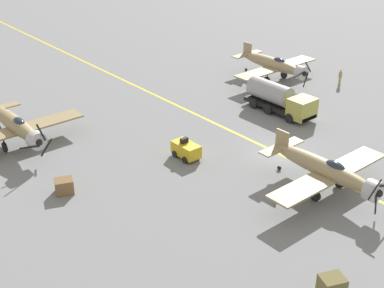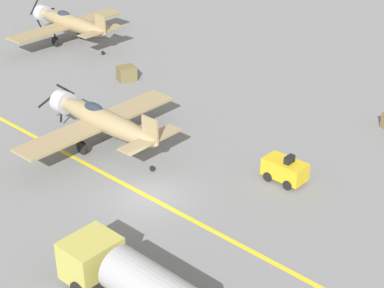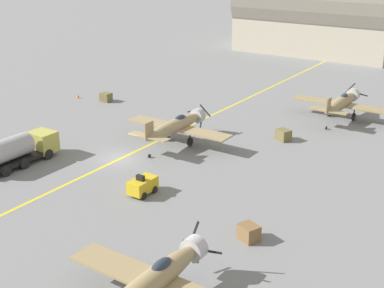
# 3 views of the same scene
# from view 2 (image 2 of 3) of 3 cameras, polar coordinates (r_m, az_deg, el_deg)

# --- Properties ---
(ground_plane) EXTENTS (400.00, 400.00, 0.00)m
(ground_plane) POSITION_cam_2_polar(r_m,az_deg,el_deg) (37.37, -4.04, -4.63)
(ground_plane) COLOR slate
(taxiway_stripe) EXTENTS (0.30, 160.00, 0.01)m
(taxiway_stripe) POSITION_cam_2_polar(r_m,az_deg,el_deg) (37.36, -4.04, -4.63)
(taxiway_stripe) COLOR yellow
(taxiway_stripe) RESTS_ON ground
(airplane_far_right) EXTENTS (12.00, 9.98, 3.65)m
(airplane_far_right) POSITION_cam_2_polar(r_m,az_deg,el_deg) (61.43, -10.86, 10.56)
(airplane_far_right) COLOR #948057
(airplane_far_right) RESTS_ON ground
(airplane_mid_center) EXTENTS (12.00, 9.98, 3.65)m
(airplane_mid_center) POSITION_cam_2_polar(r_m,az_deg,el_deg) (41.81, -8.03, 2.13)
(airplane_mid_center) COLOR #9C885F
(airplane_mid_center) RESTS_ON ground
(fuel_tanker) EXTENTS (2.68, 8.00, 2.98)m
(fuel_tanker) POSITION_cam_2_polar(r_m,az_deg,el_deg) (28.91, -5.18, -12.36)
(fuel_tanker) COLOR black
(fuel_tanker) RESTS_ON ground
(tow_tractor) EXTENTS (1.57, 2.60, 1.79)m
(tow_tractor) POSITION_cam_2_polar(r_m,az_deg,el_deg) (38.69, 8.27, -2.25)
(tow_tractor) COLOR gold
(tow_tractor) RESTS_ON ground
(supply_crate_mid_lane) EXTENTS (1.76, 1.64, 1.18)m
(supply_crate_mid_lane) POSITION_cam_2_polar(r_m,az_deg,el_deg) (52.69, -5.83, 6.26)
(supply_crate_mid_lane) COLOR brown
(supply_crate_mid_lane) RESTS_ON ground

